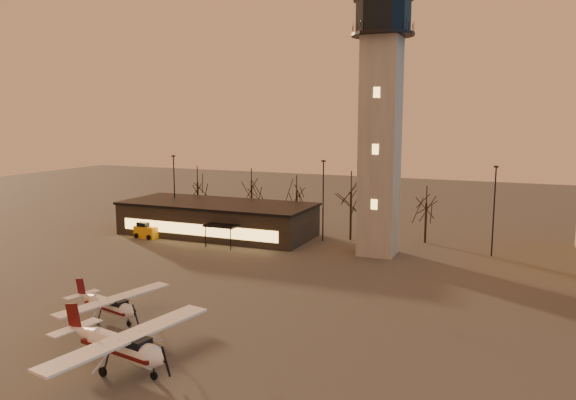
{
  "coord_description": "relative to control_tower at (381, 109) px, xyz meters",
  "views": [
    {
      "loc": [
        14.99,
        -31.14,
        15.54
      ],
      "look_at": [
        -3.81,
        13.0,
        8.33
      ],
      "focal_mm": 35.0,
      "sensor_mm": 36.0,
      "label": 1
    }
  ],
  "objects": [
    {
      "name": "light_poles",
      "position": [
        0.5,
        1.0,
        -10.92
      ],
      "size": [
        58.5,
        12.25,
        10.14
      ],
      "color": "black",
      "rests_on": "ground"
    },
    {
      "name": "cessna_rear",
      "position": [
        -13.48,
        -28.58,
        -15.4
      ],
      "size": [
        7.83,
        9.8,
        2.7
      ],
      "rotation": [
        0.0,
        0.0,
        -0.23
      ],
      "color": "silver",
      "rests_on": "ground"
    },
    {
      "name": "cessna_front",
      "position": [
        -7.04,
        -34.94,
        -15.17
      ],
      "size": [
        9.8,
        12.34,
        3.39
      ],
      "rotation": [
        0.0,
        0.0,
        -0.18
      ],
      "color": "white",
      "rests_on": "ground"
    },
    {
      "name": "tree_row",
      "position": [
        -13.7,
        9.16,
        -10.39
      ],
      "size": [
        37.2,
        9.2,
        8.8
      ],
      "color": "black",
      "rests_on": "ground"
    },
    {
      "name": "service_cart",
      "position": [
        -29.46,
        -3.15,
        -15.55
      ],
      "size": [
        3.38,
        2.36,
        2.03
      ],
      "rotation": [
        0.0,
        0.0,
        -0.12
      ],
      "color": "#E9A20D",
      "rests_on": "ground"
    },
    {
      "name": "control_tower",
      "position": [
        0.0,
        0.0,
        0.0
      ],
      "size": [
        6.8,
        6.8,
        32.6
      ],
      "color": "gray",
      "rests_on": "ground"
    },
    {
      "name": "terminal",
      "position": [
        -21.99,
        1.98,
        -14.17
      ],
      "size": [
        25.4,
        12.2,
        4.3
      ],
      "color": "black",
      "rests_on": "ground"
    },
    {
      "name": "ground",
      "position": [
        0.0,
        -30.0,
        -16.33
      ],
      "size": [
        220.0,
        220.0,
        0.0
      ],
      "primitive_type": "plane",
      "color": "#3C3A37",
      "rests_on": "ground"
    }
  ]
}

